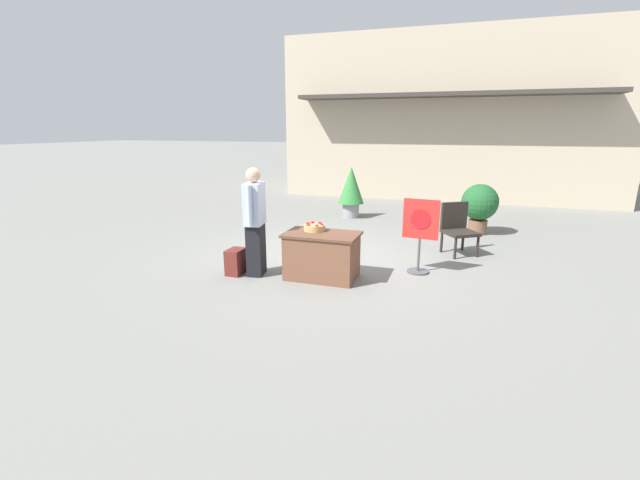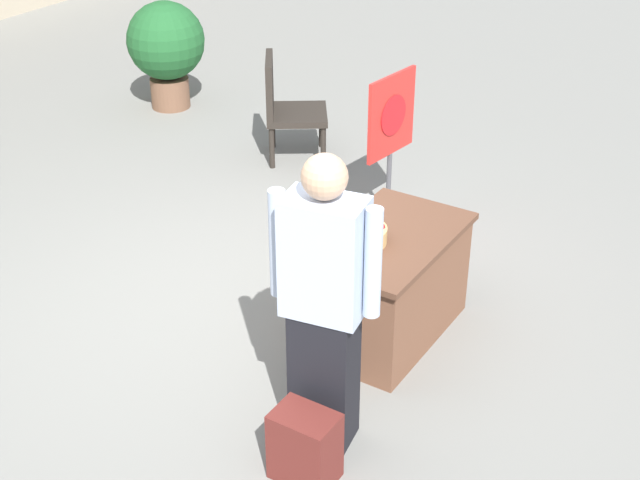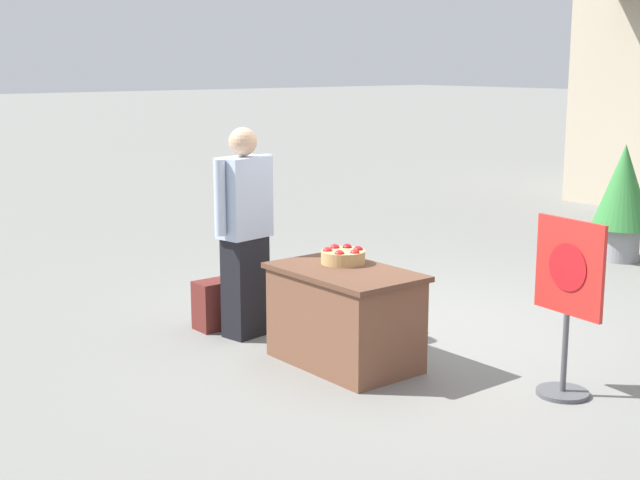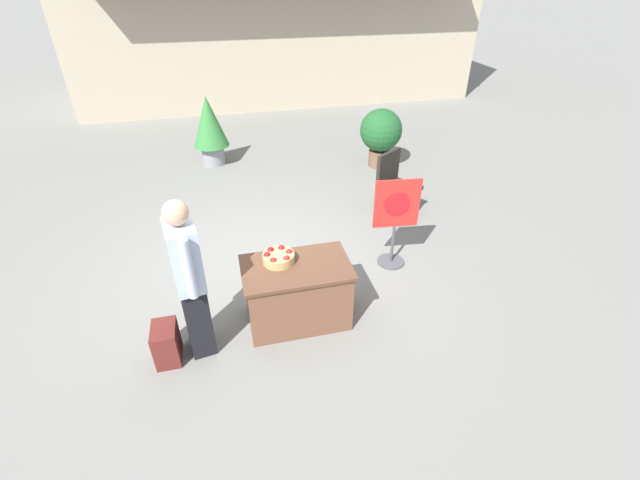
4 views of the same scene
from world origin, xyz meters
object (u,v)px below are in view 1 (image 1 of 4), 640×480
Objects in this scene: backpack at (236,262)px; person_visitor at (255,221)px; display_table at (322,256)px; potted_plant_far_right at (351,189)px; potted_plant_far_left at (480,204)px; poster_board at (420,233)px; apple_basket at (314,227)px; patio_chair at (457,226)px.

person_visitor is at bearing 14.91° from backpack.
potted_plant_far_right reaches higher than display_table.
potted_plant_far_left is (3.83, 4.19, 0.46)m from backpack.
poster_board is (2.50, 0.94, -0.23)m from person_visitor.
poster_board is at bearing -107.42° from potted_plant_far_left.
display_table reaches higher than backpack.
display_table is 1.03× the size of potted_plant_far_left.
apple_basket is 4.73m from potted_plant_far_right.
backpack is at bearing -97.12° from potted_plant_far_right.
potted_plant_far_left is 0.84× the size of potted_plant_far_right.
backpack is 4.19m from patio_chair.
potted_plant_far_left is at bearing 58.23° from display_table.
apple_basket is 0.30× the size of potted_plant_far_left.
display_table is at bearing 0.00° from person_visitor.
person_visitor is at bearing -161.39° from apple_basket.
apple_basket is 0.25× the size of potted_plant_far_right.
potted_plant_far_right reaches higher than potted_plant_far_left.
person_visitor is 3.87m from patio_chair.
display_table is 0.86× the size of potted_plant_far_right.
person_visitor reaches higher than patio_chair.
patio_chair is 3.85m from potted_plant_far_right.
backpack is (-1.24, -0.39, -0.59)m from apple_basket.
potted_plant_far_left is (0.43, 1.78, 0.15)m from patio_chair.
poster_board is 4.62m from potted_plant_far_right.
backpack is 5.15m from potted_plant_far_right.
person_visitor is (-0.90, -0.30, 0.10)m from apple_basket.
person_visitor is 5.40m from potted_plant_far_left.
potted_plant_far_left is at bearing -15.56° from potted_plant_far_right.
poster_board reaches higher than patio_chair.
apple_basket is 0.35× the size of patio_chair.
person_visitor is 0.77m from backpack.
potted_plant_far_right reaches higher than apple_basket.
poster_board is 3.32m from potted_plant_far_left.
backpack is at bearing -132.41° from potted_plant_far_left.
poster_board is (2.84, 1.03, 0.46)m from backpack.
potted_plant_far_right is at bearing 76.88° from person_visitor.
potted_plant_far_left is (3.50, 4.10, -0.22)m from person_visitor.
backpack is 0.37× the size of potted_plant_far_left.
patio_chair reaches higher than display_table.
display_table is 4.62m from potted_plant_far_left.
backpack is 0.43× the size of patio_chair.
display_table is at bearing -36.32° from apple_basket.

